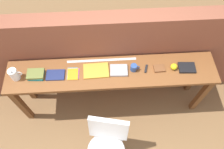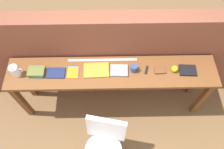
% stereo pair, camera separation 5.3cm
% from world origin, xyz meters
% --- Properties ---
extents(ground_plane, '(40.00, 40.00, 0.00)m').
position_xyz_m(ground_plane, '(0.00, 0.00, 0.00)').
color(ground_plane, brown).
extents(brick_wall_back, '(6.00, 0.20, 1.43)m').
position_xyz_m(brick_wall_back, '(0.00, 0.64, 0.71)').
color(brick_wall_back, brown).
rests_on(brick_wall_back, ground).
extents(sideboard, '(2.50, 0.44, 0.88)m').
position_xyz_m(sideboard, '(0.00, 0.30, 0.74)').
color(sideboard, brown).
rests_on(sideboard, ground).
extents(chair_white_moulded, '(0.52, 0.53, 0.89)m').
position_xyz_m(chair_white_moulded, '(-0.10, -0.44, 0.53)').
color(chair_white_moulded, white).
rests_on(chair_white_moulded, ground).
extents(pitcher_white, '(0.14, 0.10, 0.18)m').
position_xyz_m(pitcher_white, '(-1.11, 0.28, 0.96)').
color(pitcher_white, white).
rests_on(pitcher_white, sideboard).
extents(book_stack_leftmost, '(0.20, 0.15, 0.06)m').
position_xyz_m(book_stack_leftmost, '(-0.88, 0.30, 0.91)').
color(book_stack_leftmost, '#19757A').
rests_on(book_stack_leftmost, sideboard).
extents(magazine_cycling, '(0.22, 0.15, 0.02)m').
position_xyz_m(magazine_cycling, '(-0.66, 0.29, 0.89)').
color(magazine_cycling, navy).
rests_on(magazine_cycling, sideboard).
extents(pamphlet_pile_colourful, '(0.15, 0.17, 0.01)m').
position_xyz_m(pamphlet_pile_colourful, '(-0.45, 0.30, 0.88)').
color(pamphlet_pile_colourful, purple).
rests_on(pamphlet_pile_colourful, sideboard).
extents(book_open_centre, '(0.30, 0.21, 0.02)m').
position_xyz_m(book_open_centre, '(-0.18, 0.32, 0.89)').
color(book_open_centre, gold).
rests_on(book_open_centre, sideboard).
extents(book_grey_hardcover, '(0.21, 0.17, 0.03)m').
position_xyz_m(book_grey_hardcover, '(0.08, 0.31, 0.89)').
color(book_grey_hardcover, '#9E9EA3').
rests_on(book_grey_hardcover, sideboard).
extents(mug, '(0.11, 0.08, 0.09)m').
position_xyz_m(mug, '(0.26, 0.31, 0.92)').
color(mug, '#2D4C8C').
rests_on(mug, sideboard).
extents(multitool_folded, '(0.05, 0.11, 0.02)m').
position_xyz_m(multitool_folded, '(0.41, 0.31, 0.89)').
color(multitool_folded, black).
rests_on(multitool_folded, sideboard).
extents(leather_journal_brown, '(0.13, 0.11, 0.02)m').
position_xyz_m(leather_journal_brown, '(0.57, 0.31, 0.89)').
color(leather_journal_brown, brown).
rests_on(leather_journal_brown, sideboard).
extents(sports_ball_small, '(0.08, 0.08, 0.08)m').
position_xyz_m(sports_ball_small, '(0.73, 0.30, 0.92)').
color(sports_ball_small, yellow).
rests_on(sports_ball_small, sideboard).
extents(book_repair_rightmost, '(0.20, 0.16, 0.03)m').
position_xyz_m(book_repair_rightmost, '(0.89, 0.30, 0.89)').
color(book_repair_rightmost, black).
rests_on(book_repair_rightmost, sideboard).
extents(ruler_metal_back_edge, '(0.84, 0.03, 0.00)m').
position_xyz_m(ruler_metal_back_edge, '(-0.11, 0.47, 0.88)').
color(ruler_metal_back_edge, silver).
rests_on(ruler_metal_back_edge, sideboard).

